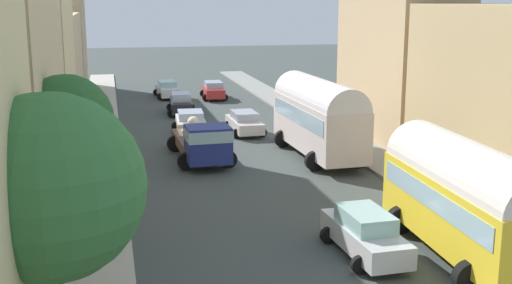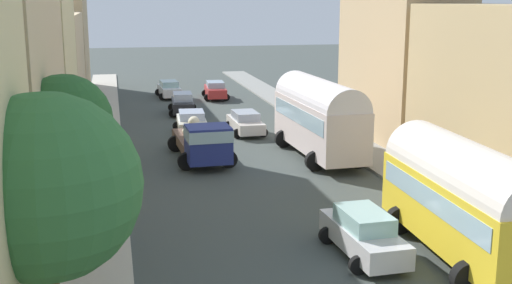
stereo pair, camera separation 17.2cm
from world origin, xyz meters
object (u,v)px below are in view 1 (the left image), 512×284
Objects in this scene: parked_bus_0 at (467,196)px; car_2 at (167,89)px; pedestrian_2 at (102,124)px; parked_bus_1 at (318,114)px; pedestrian_4 at (107,129)px; car_5 at (214,90)px; car_4 at (244,122)px; pedestrian_3 at (87,132)px; car_3 at (365,233)px; car_1 at (181,103)px; pedestrian_0 at (83,220)px; car_0 at (191,122)px; cargo_truck_0 at (203,141)px.

parked_bus_0 reaches higher than car_2.
parked_bus_0 is at bearing -61.19° from pedestrian_2.
parked_bus_1 reaches higher than car_2.
car_5 is at bearing 62.19° from pedestrian_4.
pedestrian_3 reaches higher than car_4.
parked_bus_0 is 22.91m from pedestrian_3.
car_4 is at bearing 89.54° from car_3.
car_2 is 2.48× the size of pedestrian_4.
car_5 is at bearing 62.98° from car_1.
car_2 is 34.92m from pedestrian_0.
pedestrian_0 is at bearing 163.84° from car_3.
pedestrian_2 reaches higher than pedestrian_0.
car_1 is at bearing 61.66° from pedestrian_4.
pedestrian_4 is at bearing -153.70° from car_0.
pedestrian_4 is (1.08, 0.38, 0.01)m from pedestrian_3.
pedestrian_4 is (-5.39, -10.00, 0.24)m from car_1.
car_2 reaches higher than car_4.
parked_bus_0 reaches higher than car_1.
pedestrian_3 is at bearing 123.36° from parked_bus_0.
car_5 is at bearing 94.04° from parked_bus_0.
pedestrian_2 is at bearing 70.16° from pedestrian_3.
parked_bus_0 is at bearing -85.96° from car_5.
parked_bus_1 is 6.38m from cargo_truck_0.
car_1 is 1.01× the size of car_4.
car_2 is 1.03× the size of car_4.
pedestrian_2 is (-9.19, -15.04, 0.28)m from car_5.
pedestrian_4 reaches higher than car_5.
pedestrian_0 is (-9.34, -17.94, 0.31)m from car_4.
car_1 is at bearing 95.91° from car_3.
car_4 is 2.37× the size of pedestrian_2.
pedestrian_4 is at bearing -118.34° from car_1.
car_0 is 2.25× the size of pedestrian_3.
parked_bus_1 is at bearing -20.73° from pedestrian_3.
car_2 is at bearing 71.73° from pedestrian_3.
car_3 is 2.47× the size of pedestrian_4.
parked_bus_0 is at bearing -82.10° from car_4.
parked_bus_0 is at bearing -15.94° from pedestrian_0.
car_2 is at bearing 158.36° from car_5.
car_5 is (-2.21, 21.93, -1.61)m from parked_bus_1.
pedestrian_0 is at bearing -106.50° from car_5.
pedestrian_3 reaches higher than car_3.
car_0 is 0.93× the size of car_1.
pedestrian_0 reaches higher than pedestrian_4.
car_1 is 0.99× the size of car_3.
pedestrian_0 is 15.99m from pedestrian_4.
parked_bus_1 is at bearing -31.19° from pedestrian_2.
car_1 is at bearing 87.96° from cargo_truck_0.
pedestrian_2 is (-5.43, -0.66, 0.28)m from car_0.
pedestrian_3 reaches higher than car_0.
car_5 is at bearing 88.45° from car_4.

